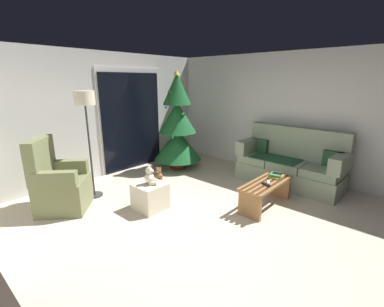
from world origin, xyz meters
TOP-DOWN VIEW (x-y plane):
  - ground_plane at (0.00, 0.00)m, footprint 7.00×7.00m
  - wall_back at (0.00, 3.06)m, footprint 5.72×0.12m
  - wall_right at (2.86, 0.00)m, footprint 0.12×6.00m
  - patio_door_frame at (0.94, 2.99)m, footprint 1.60×0.02m
  - patio_door_glass at (0.94, 2.97)m, footprint 1.50×0.02m
  - couch at (2.32, -0.10)m, footprint 0.82×1.96m
  - coffee_table at (1.11, -0.23)m, footprint 1.10×0.40m
  - remote_black at (0.97, -0.28)m, footprint 0.11×0.16m
  - remote_silver at (1.08, -0.27)m, footprint 0.16×0.11m
  - book_stack at (1.40, -0.24)m, footprint 0.26×0.21m
  - cell_phone at (1.42, -0.25)m, footprint 0.09×0.15m
  - christmas_tree at (1.54, 2.16)m, footprint 1.05×1.05m
  - armchair at (-1.10, 2.08)m, footprint 0.97×0.97m
  - floor_lamp at (-0.51, 2.17)m, footprint 0.32×0.32m
  - ottoman at (-0.16, 1.07)m, footprint 0.44×0.44m
  - teddy_bear_cream at (-0.15, 1.06)m, footprint 0.21×0.21m
  - teddy_bear_chestnut_by_tree at (0.71, 1.87)m, footprint 0.21×0.21m

SIDE VIEW (x-z plane):
  - ground_plane at x=0.00m, z-range 0.00..0.00m
  - teddy_bear_chestnut_by_tree at x=0.71m, z-range -0.02..0.26m
  - ottoman at x=-0.16m, z-range 0.00..0.41m
  - coffee_table at x=1.11m, z-range 0.07..0.49m
  - couch at x=2.32m, z-range -0.14..0.94m
  - armchair at x=-1.10m, z-range -0.16..0.97m
  - remote_black at x=0.97m, z-range 0.42..0.44m
  - remote_silver at x=1.08m, z-range 0.42..0.44m
  - book_stack at x=1.40m, z-range 0.42..0.48m
  - cell_phone at x=1.42m, z-range 0.48..0.49m
  - teddy_bear_cream at x=-0.15m, z-range 0.39..0.67m
  - christmas_tree at x=1.54m, z-range -0.13..2.04m
  - patio_door_glass at x=0.94m, z-range 0.00..2.10m
  - patio_door_frame at x=0.94m, z-range 0.00..2.20m
  - wall_back at x=0.00m, z-range 0.00..2.50m
  - wall_right at x=2.86m, z-range 0.00..2.50m
  - floor_lamp at x=-0.51m, z-range 0.61..2.40m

